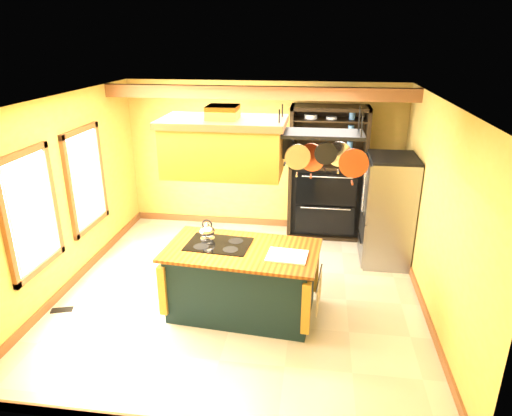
% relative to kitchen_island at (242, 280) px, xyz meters
% --- Properties ---
extents(floor, '(5.00, 5.00, 0.00)m').
position_rel_kitchen_island_xyz_m(floor, '(-0.10, 0.47, -0.47)').
color(floor, beige).
rests_on(floor, ground).
extents(ceiling, '(5.00, 5.00, 0.00)m').
position_rel_kitchen_island_xyz_m(ceiling, '(-0.10, 0.47, 2.23)').
color(ceiling, white).
rests_on(ceiling, wall_back).
extents(wall_back, '(5.00, 0.02, 2.70)m').
position_rel_kitchen_island_xyz_m(wall_back, '(-0.10, 2.97, 0.88)').
color(wall_back, gold).
rests_on(wall_back, floor).
extents(wall_front, '(5.00, 0.02, 2.70)m').
position_rel_kitchen_island_xyz_m(wall_front, '(-0.10, -2.03, 0.88)').
color(wall_front, gold).
rests_on(wall_front, floor).
extents(wall_left, '(0.02, 5.00, 2.70)m').
position_rel_kitchen_island_xyz_m(wall_left, '(-2.60, 0.47, 0.88)').
color(wall_left, gold).
rests_on(wall_left, floor).
extents(wall_right, '(0.02, 5.00, 2.70)m').
position_rel_kitchen_island_xyz_m(wall_right, '(2.40, 0.47, 0.88)').
color(wall_right, gold).
rests_on(wall_right, floor).
extents(ceiling_beam, '(5.00, 0.15, 0.20)m').
position_rel_kitchen_island_xyz_m(ceiling_beam, '(-0.10, 2.17, 2.12)').
color(ceiling_beam, brown).
rests_on(ceiling_beam, ceiling).
extents(window_near, '(0.06, 1.06, 1.56)m').
position_rel_kitchen_island_xyz_m(window_near, '(-2.56, -0.33, 0.93)').
color(window_near, brown).
rests_on(window_near, wall_left).
extents(window_far, '(0.06, 1.06, 1.56)m').
position_rel_kitchen_island_xyz_m(window_far, '(-2.56, 1.07, 0.93)').
color(window_far, brown).
rests_on(window_far, wall_left).
extents(kitchen_island, '(2.02, 1.24, 1.11)m').
position_rel_kitchen_island_xyz_m(kitchen_island, '(0.00, 0.00, 0.00)').
color(kitchen_island, black).
rests_on(kitchen_island, floor).
extents(range_hood, '(1.44, 0.82, 0.80)m').
position_rel_kitchen_island_xyz_m(range_hood, '(-0.20, -0.00, 1.78)').
color(range_hood, '#B48A2D').
rests_on(range_hood, ceiling).
extents(pot_rack, '(1.07, 0.49, 0.76)m').
position_rel_kitchen_island_xyz_m(pot_rack, '(0.92, -0.00, 1.81)').
color(pot_rack, black).
rests_on(pot_rack, ceiling).
extents(refrigerator, '(0.74, 0.87, 1.70)m').
position_rel_kitchen_island_xyz_m(refrigerator, '(2.02, 1.78, 0.36)').
color(refrigerator, gray).
rests_on(refrigerator, floor).
extents(hutch, '(1.32, 0.60, 2.33)m').
position_rel_kitchen_island_xyz_m(hutch, '(1.07, 2.71, 0.43)').
color(hutch, black).
rests_on(hutch, floor).
extents(floor_register, '(0.30, 0.20, 0.01)m').
position_rel_kitchen_island_xyz_m(floor_register, '(-2.40, -0.32, -0.46)').
color(floor_register, black).
rests_on(floor_register, floor).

